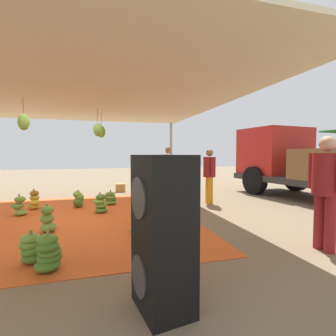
{
  "coord_description": "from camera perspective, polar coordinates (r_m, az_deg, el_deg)",
  "views": [
    {
      "loc": [
        5.81,
        0.47,
        1.45
      ],
      "look_at": [
        -0.48,
        2.24,
        1.08
      ],
      "focal_mm": 26.67,
      "sensor_mm": 36.0,
      "label": 1
    }
  ],
  "objects": [
    {
      "name": "ground_plane",
      "position": [
        6.5,
        7.71,
        -9.69
      ],
      "size": [
        40.0,
        40.0,
        0.0
      ],
      "primitive_type": "plane",
      "color": "#7F6B51"
    },
    {
      "name": "tarp_orange",
      "position": [
        6.01,
        -20.11,
        -10.9
      ],
      "size": [
        5.65,
        4.96,
        0.01
      ],
      "primitive_type": "cube",
      "color": "#E05B23",
      "rests_on": "ground"
    },
    {
      "name": "tent_canopy",
      "position": [
        5.98,
        -21.45,
        14.69
      ],
      "size": [
        8.0,
        7.0,
        2.75
      ],
      "color": "#9EA0A5",
      "rests_on": "ground"
    },
    {
      "name": "banana_bunch_0",
      "position": [
        3.58,
        -25.66,
        -17.16
      ],
      "size": [
        0.45,
        0.44,
        0.5
      ],
      "color": "#477523",
      "rests_on": "tarp_orange"
    },
    {
      "name": "banana_bunch_1",
      "position": [
        4.59,
        -6.73,
        -12.25
      ],
      "size": [
        0.43,
        0.42,
        0.51
      ],
      "color": "#75A83D",
      "rests_on": "tarp_orange"
    },
    {
      "name": "banana_bunch_2",
      "position": [
        7.34,
        -12.99,
        -6.84
      ],
      "size": [
        0.44,
        0.42,
        0.42
      ],
      "color": "#60932D",
      "rests_on": "tarp_orange"
    },
    {
      "name": "banana_bunch_4",
      "position": [
        5.33,
        -7.19,
        -9.6
      ],
      "size": [
        0.34,
        0.33,
        0.6
      ],
      "color": "#60932D",
      "rests_on": "tarp_orange"
    },
    {
      "name": "banana_bunch_5",
      "position": [
        6.0,
        -7.22,
        -8.7
      ],
      "size": [
        0.36,
        0.35,
        0.47
      ],
      "color": "#75A83D",
      "rests_on": "tarp_orange"
    },
    {
      "name": "banana_bunch_7",
      "position": [
        7.19,
        -19.81,
        -6.82
      ],
      "size": [
        0.37,
        0.37,
        0.48
      ],
      "color": "#477523",
      "rests_on": "tarp_orange"
    },
    {
      "name": "banana_bunch_8",
      "position": [
        7.4,
        -28.24,
        -6.58
      ],
      "size": [
        0.4,
        0.4,
        0.54
      ],
      "color": "gold",
      "rests_on": "tarp_orange"
    },
    {
      "name": "banana_bunch_9",
      "position": [
        6.4,
        -15.16,
        -7.98
      ],
      "size": [
        0.4,
        0.43,
        0.51
      ],
      "color": "#518428",
      "rests_on": "tarp_orange"
    },
    {
      "name": "banana_bunch_10",
      "position": [
        6.86,
        -30.82,
        -7.61
      ],
      "size": [
        0.41,
        0.44,
        0.5
      ],
      "color": "#75A83D",
      "rests_on": "tarp_orange"
    },
    {
      "name": "banana_bunch_11",
      "position": [
        5.22,
        -25.82,
        -10.6
      ],
      "size": [
        0.38,
        0.37,
        0.52
      ],
      "color": "#75A83D",
      "rests_on": "tarp_orange"
    },
    {
      "name": "banana_bunch_12",
      "position": [
        3.93,
        -28.73,
        -15.88
      ],
      "size": [
        0.42,
        0.41,
        0.43
      ],
      "color": "#477523",
      "rests_on": "tarp_orange"
    },
    {
      "name": "cargo_truck_main",
      "position": [
        8.85,
        33.52,
        1.51
      ],
      "size": [
        6.82,
        3.04,
        2.4
      ],
      "color": "#2D2D2D",
      "rests_on": "ground"
    },
    {
      "name": "worker_0",
      "position": [
        8.97,
        0.06,
        0.26
      ],
      "size": [
        0.62,
        0.38,
        1.69
      ],
      "color": "orange",
      "rests_on": "ground"
    },
    {
      "name": "worker_1",
      "position": [
        4.39,
        32.42,
        -3.17
      ],
      "size": [
        0.63,
        0.38,
        1.71
      ],
      "color": "maroon",
      "rests_on": "ground"
    },
    {
      "name": "worker_2",
      "position": [
        7.4,
        9.44,
        -0.84
      ],
      "size": [
        0.58,
        0.36,
        1.6
      ],
      "color": "orange",
      "rests_on": "ground"
    },
    {
      "name": "speaker_stack",
      "position": [
        2.38,
        -1.23,
        -14.64
      ],
      "size": [
        0.65,
        0.53,
        1.44
      ],
      "color": "black",
      "rests_on": "ground"
    },
    {
      "name": "crate_0",
      "position": [
        9.82,
        -10.79,
        -4.42
      ],
      "size": [
        0.39,
        0.4,
        0.31
      ],
      "primitive_type": "cube",
      "rotation": [
        0.0,
        0.0,
        -0.1
      ],
      "color": "#B78947",
      "rests_on": "ground"
    }
  ]
}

